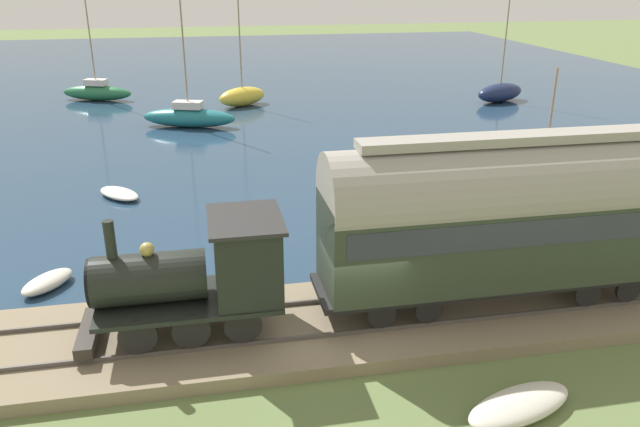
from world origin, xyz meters
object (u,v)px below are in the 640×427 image
object	(u,v)px
sailboat_green	(97,92)
rowboat_far_out	(119,193)
sailboat_yellow	(242,96)
sailboat_white	(544,169)
passenger_coach	(503,212)
steam_locomotive	(203,271)
beached_dinghy	(519,405)
sailboat_navy	(500,92)
sailboat_teal	(189,116)
rowboat_near_shore	(255,211)
rowboat_off_pier	(47,282)

from	to	relation	value
sailboat_green	rowboat_far_out	bearing A→B (deg)	-150.68
rowboat_far_out	sailboat_yellow	bearing A→B (deg)	31.00
sailboat_white	passenger_coach	bearing A→B (deg)	142.29
steam_locomotive	beached_dinghy	size ratio (longest dim) A/B	1.74
sailboat_yellow	beached_dinghy	world-z (taller)	sailboat_yellow
sailboat_yellow	sailboat_navy	distance (m)	19.12
sailboat_yellow	sailboat_navy	bearing A→B (deg)	-129.43
sailboat_navy	sailboat_teal	bearing A→B (deg)	75.91
sailboat_teal	sailboat_yellow	xyz separation A→B (m)	(5.94, -3.79, 0.03)
sailboat_white	rowboat_near_shore	size ratio (longest dim) A/B	2.40
sailboat_navy	beached_dinghy	world-z (taller)	sailboat_navy
sailboat_navy	sailboat_white	bearing A→B (deg)	136.46
sailboat_teal	rowboat_off_pier	size ratio (longest dim) A/B	4.61
rowboat_near_shore	beached_dinghy	distance (m)	14.01
steam_locomotive	sailboat_green	distance (m)	35.74
steam_locomotive	sailboat_white	size ratio (longest dim) A/B	0.82
sailboat_green	rowboat_off_pier	size ratio (longest dim) A/B	4.54
rowboat_near_shore	rowboat_off_pier	distance (m)	8.52
sailboat_yellow	passenger_coach	bearing A→B (deg)	156.00
rowboat_far_out	rowboat_off_pier	size ratio (longest dim) A/B	1.23
passenger_coach	rowboat_far_out	xyz separation A→B (m)	(12.23, 11.56, -2.93)
sailboat_yellow	rowboat_far_out	xyz separation A→B (m)	(-18.61, 6.80, -0.53)
steam_locomotive	sailboat_teal	xyz separation A→B (m)	(24.90, 0.48, -1.46)
passenger_coach	sailboat_teal	xyz separation A→B (m)	(24.90, 8.56, -2.44)
sailboat_white	sailboat_yellow	xyz separation A→B (m)	(20.08, 12.42, 0.13)
rowboat_near_shore	beached_dinghy	xyz separation A→B (m)	(-13.23, -4.62, 0.06)
passenger_coach	sailboat_yellow	xyz separation A→B (m)	(30.84, 4.76, -2.40)
sailboat_white	steam_locomotive	bearing A→B (deg)	122.11
sailboat_teal	sailboat_yellow	world-z (taller)	sailboat_teal
steam_locomotive	rowboat_off_pier	size ratio (longest dim) A/B	2.54
sailboat_teal	rowboat_far_out	xyz separation A→B (m)	(-12.67, 3.01, -0.50)
passenger_coach	sailboat_navy	bearing A→B (deg)	-26.43
sailboat_teal	beached_dinghy	bearing A→B (deg)	-147.72
rowboat_off_pier	sailboat_yellow	bearing A→B (deg)	-72.58
sailboat_teal	rowboat_near_shore	world-z (taller)	sailboat_teal
rowboat_near_shore	rowboat_far_out	bearing A→B (deg)	109.70
steam_locomotive	sailboat_navy	bearing A→B (deg)	-37.93
beached_dinghy	rowboat_off_pier	bearing A→B (deg)	54.44
rowboat_near_shore	rowboat_far_out	size ratio (longest dim) A/B	1.05
sailboat_navy	sailboat_green	bearing A→B (deg)	54.54
sailboat_navy	beached_dinghy	size ratio (longest dim) A/B	3.18
steam_locomotive	sailboat_navy	distance (m)	36.31
sailboat_teal	sailboat_green	size ratio (longest dim) A/B	1.01
steam_locomotive	sailboat_yellow	bearing A→B (deg)	-6.14
sailboat_teal	rowboat_off_pier	bearing A→B (deg)	-173.36
rowboat_near_shore	beached_dinghy	size ratio (longest dim) A/B	0.88
steam_locomotive	rowboat_far_out	distance (m)	12.86
sailboat_yellow	steam_locomotive	bearing A→B (deg)	141.09
sailboat_teal	beached_dinghy	distance (m)	29.97
sailboat_teal	rowboat_far_out	bearing A→B (deg)	-174.95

